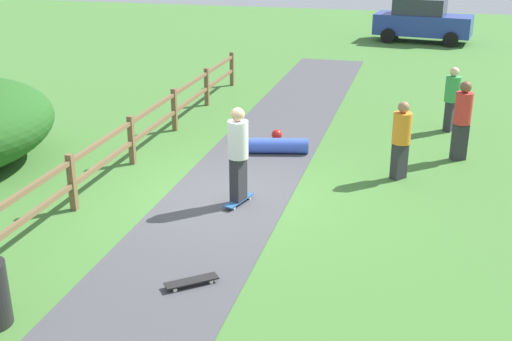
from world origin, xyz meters
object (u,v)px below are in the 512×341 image
object	(u,v)px
bystander_green	(452,96)
skater_fallen	(277,145)
skateboard_loose	(192,281)
parked_car_blue	(422,20)
skater_riding	(238,151)
bystander_orange	(401,137)
bystander_red	(462,117)

from	to	relation	value
bystander_green	skater_fallen	bearing A→B (deg)	-144.14
skater_fallen	bystander_green	size ratio (longest dim) A/B	0.89
skateboard_loose	parked_car_blue	size ratio (longest dim) A/B	0.17
skater_riding	bystander_orange	xyz separation A→B (m)	(2.86, 2.16, -0.17)
skater_riding	bystander_orange	bearing A→B (deg)	37.08
skater_riding	skateboard_loose	size ratio (longest dim) A/B	2.53
skateboard_loose	bystander_red	xyz separation A→B (m)	(3.95, 6.73, 0.91)
skater_riding	bystander_orange	distance (m)	3.59
bystander_orange	parked_car_blue	bearing A→B (deg)	89.84
skater_fallen	bystander_red	world-z (taller)	bystander_red
skateboard_loose	parked_car_blue	bearing A→B (deg)	83.02
skater_riding	bystander_green	world-z (taller)	skater_riding
bystander_red	parked_car_blue	distance (m)	15.83
skater_fallen	parked_car_blue	distance (m)	16.66
bystander_green	bystander_orange	world-z (taller)	bystander_orange
skateboard_loose	bystander_orange	bearing A→B (deg)	62.50
skater_fallen	parked_car_blue	bearing A→B (deg)	80.06
skateboard_loose	bystander_green	xyz separation A→B (m)	(3.78, 8.95, 0.82)
bystander_red	parked_car_blue	bearing A→B (deg)	94.34
bystander_green	skater_riding	bearing A→B (deg)	-123.67
bystander_green	bystander_red	bearing A→B (deg)	-85.60
bystander_red	bystander_green	bearing A→B (deg)	94.40
skater_riding	bystander_green	xyz separation A→B (m)	(3.94, 5.91, -0.17)
skateboard_loose	bystander_red	world-z (taller)	bystander_red
bystander_green	parked_car_blue	xyz separation A→B (m)	(-1.03, 13.57, 0.05)
bystander_red	bystander_orange	world-z (taller)	bystander_red
bystander_red	parked_car_blue	world-z (taller)	parked_car_blue
skater_riding	parked_car_blue	world-z (taller)	parked_car_blue
skater_fallen	bystander_green	bearing A→B (deg)	35.86
skater_fallen	bystander_orange	size ratio (longest dim) A/B	0.89
skateboard_loose	parked_car_blue	xyz separation A→B (m)	(2.76, 22.52, 0.87)
skater_riding	bystander_red	distance (m)	5.53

